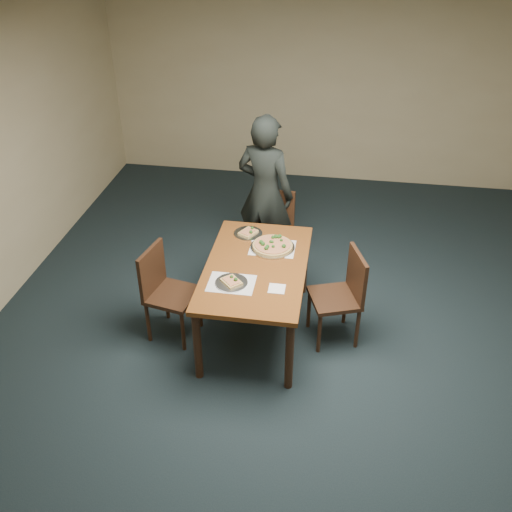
# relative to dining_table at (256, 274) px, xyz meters

# --- Properties ---
(ground) EXTENTS (8.00, 8.00, 0.00)m
(ground) POSITION_rel_dining_table_xyz_m (0.40, -0.46, -0.66)
(ground) COLOR black
(ground) RESTS_ON ground
(room_shell) EXTENTS (8.00, 8.00, 8.00)m
(room_shell) POSITION_rel_dining_table_xyz_m (0.40, -0.46, 1.08)
(room_shell) COLOR tan
(room_shell) RESTS_ON ground
(dining_table) EXTENTS (0.90, 1.50, 0.75)m
(dining_table) POSITION_rel_dining_table_xyz_m (0.00, 0.00, 0.00)
(dining_table) COLOR #5A2F12
(dining_table) RESTS_ON ground
(chair_far) EXTENTS (0.46, 0.46, 0.91)m
(chair_far) POSITION_rel_dining_table_xyz_m (0.01, 1.09, -0.14)
(chair_far) COLOR black
(chair_far) RESTS_ON ground
(chair_left) EXTENTS (0.50, 0.50, 0.91)m
(chair_left) POSITION_rel_dining_table_xyz_m (-0.83, -0.15, -0.14)
(chair_left) COLOR black
(chair_left) RESTS_ON ground
(chair_right) EXTENTS (0.54, 0.54, 0.91)m
(chair_right) POSITION_rel_dining_table_xyz_m (0.80, 0.04, -0.14)
(chair_right) COLOR black
(chair_right) RESTS_ON ground
(diner) EXTENTS (0.73, 0.59, 1.73)m
(diner) POSITION_rel_dining_table_xyz_m (-0.09, 1.20, 0.21)
(diner) COLOR black
(diner) RESTS_ON ground
(placemat_main) EXTENTS (0.42, 0.32, 0.00)m
(placemat_main) POSITION_rel_dining_table_xyz_m (0.11, 0.32, 0.09)
(placemat_main) COLOR white
(placemat_main) RESTS_ON dining_table
(placemat_near) EXTENTS (0.40, 0.30, 0.00)m
(placemat_near) POSITION_rel_dining_table_xyz_m (-0.16, -0.31, 0.09)
(placemat_near) COLOR white
(placemat_near) RESTS_ON dining_table
(pizza_pan) EXTENTS (0.42, 0.42, 0.07)m
(pizza_pan) POSITION_rel_dining_table_xyz_m (0.11, 0.32, 0.12)
(pizza_pan) COLOR silver
(pizza_pan) RESTS_ON dining_table
(slice_plate_near) EXTENTS (0.28, 0.28, 0.06)m
(slice_plate_near) POSITION_rel_dining_table_xyz_m (-0.16, -0.30, 0.11)
(slice_plate_near) COLOR silver
(slice_plate_near) RESTS_ON dining_table
(slice_plate_far) EXTENTS (0.28, 0.28, 0.06)m
(slice_plate_far) POSITION_rel_dining_table_xyz_m (-0.16, 0.53, 0.10)
(slice_plate_far) COLOR silver
(slice_plate_far) RESTS_ON dining_table
(napkin) EXTENTS (0.14, 0.14, 0.01)m
(napkin) POSITION_rel_dining_table_xyz_m (0.23, -0.32, 0.09)
(napkin) COLOR white
(napkin) RESTS_ON dining_table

